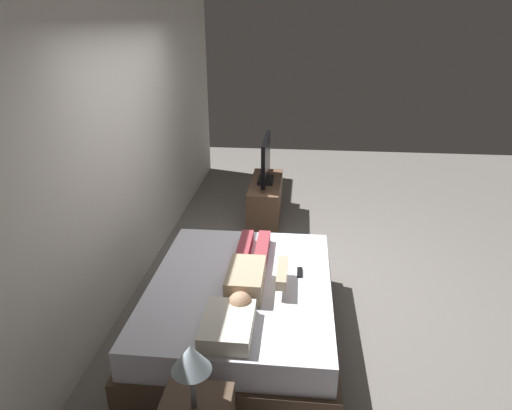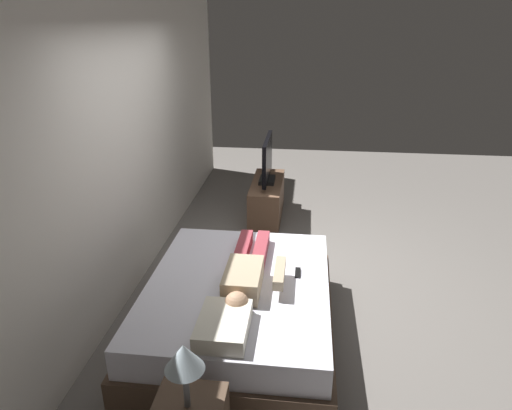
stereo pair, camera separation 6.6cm
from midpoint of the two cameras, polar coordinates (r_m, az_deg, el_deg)
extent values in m
plane|color=slate|center=(4.75, 4.08, -9.56)|extent=(10.00, 10.00, 0.00)
cube|color=silver|center=(4.85, -14.71, 8.52)|extent=(6.40, 0.10, 2.80)
cube|color=brown|center=(3.94, -2.39, -14.43)|extent=(1.92, 1.54, 0.30)
cube|color=white|center=(3.79, -2.46, -11.18)|extent=(1.84, 1.46, 0.24)
cube|color=silver|center=(3.17, -4.20, -14.91)|extent=(0.48, 0.34, 0.12)
cube|color=tan|center=(3.58, -1.83, -9.34)|extent=(0.48, 0.28, 0.18)
sphere|color=tan|center=(3.31, -2.59, -12.35)|extent=(0.18, 0.18, 0.18)
cube|color=#993842|center=(4.06, 0.29, -5.78)|extent=(0.60, 0.11, 0.11)
cube|color=#993842|center=(4.07, -1.96, -5.67)|extent=(0.60, 0.11, 0.11)
cube|color=tan|center=(3.59, 2.77, -8.52)|extent=(0.40, 0.08, 0.08)
cube|color=black|center=(3.84, 5.03, -8.45)|extent=(0.15, 0.04, 0.02)
cube|color=brown|center=(6.09, 0.90, 0.75)|extent=(1.10, 0.40, 0.50)
cube|color=black|center=(5.99, 0.91, 3.18)|extent=(0.32, 0.20, 0.05)
cube|color=black|center=(5.90, 0.93, 5.88)|extent=(0.88, 0.05, 0.54)
cylinder|color=#59595B|center=(2.68, -8.73, -21.56)|extent=(0.04, 0.04, 0.30)
cone|color=silver|center=(2.55, -8.99, -18.50)|extent=(0.22, 0.22, 0.16)
camera|label=1|loc=(0.03, -90.40, -0.17)|focal=31.73mm
camera|label=2|loc=(0.03, 89.60, 0.17)|focal=31.73mm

